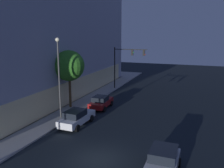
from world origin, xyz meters
TOP-DOWN VIEW (x-y plane):
  - ground_plane at (0.00, 0.00)m, footprint 120.00×120.00m
  - modern_building at (14.24, 19.39)m, footprint 38.69×20.52m
  - traffic_light_far_corner at (22.75, 4.97)m, footprint 0.47×5.49m
  - street_lamp_sidewalk at (6.77, 7.50)m, footprint 0.44×0.44m
  - sidewalk_tree at (10.49, 8.43)m, footprint 3.76×3.76m
  - car_silver at (-0.04, -4.74)m, footprint 4.13×2.20m
  - car_white at (5.54, 4.86)m, footprint 4.84×2.17m
  - car_red at (11.77, 4.81)m, footprint 4.32×2.15m

SIDE VIEW (x-z plane):
  - ground_plane at x=0.00m, z-range 0.00..0.00m
  - car_red at x=11.77m, z-range 0.01..1.59m
  - car_silver at x=-0.04m, z-range 0.02..1.66m
  - car_white at x=5.54m, z-range 0.02..1.68m
  - traffic_light_far_corner at x=22.75m, z-range 1.66..8.53m
  - sidewalk_tree at x=10.49m, z-range 1.80..8.91m
  - street_lamp_sidewalk at x=6.77m, z-range 1.20..9.85m
  - modern_building at x=14.24m, z-range -0.09..20.01m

